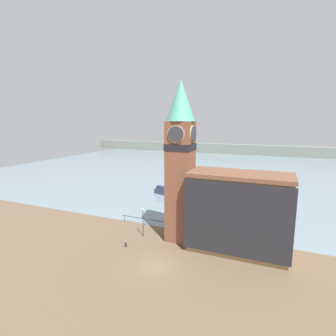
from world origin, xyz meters
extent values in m
plane|color=brown|center=(0.00, 0.00, 0.00)|extent=(160.00, 160.00, 0.00)
cube|color=gray|center=(0.00, 70.66, 0.00)|extent=(160.00, 120.00, 0.00)
cube|color=gray|center=(0.00, 110.66, 2.50)|extent=(180.00, 3.00, 5.00)
cube|color=#333338|center=(-6.89, 10.41, 1.05)|extent=(8.47, 0.08, 0.08)
cylinder|color=#333338|center=(-10.82, 10.41, 0.53)|extent=(0.07, 0.07, 1.05)
cylinder|color=#333338|center=(-6.89, 10.41, 0.53)|extent=(0.07, 0.07, 1.05)
cylinder|color=#333338|center=(-2.96, 10.41, 0.53)|extent=(0.07, 0.07, 1.05)
cube|color=brown|center=(0.02, 7.84, 8.32)|extent=(3.35, 3.35, 16.64)
cube|color=black|center=(0.02, 7.84, 13.24)|extent=(3.47, 3.47, 0.90)
cylinder|color=tan|center=(0.02, 6.10, 14.99)|extent=(2.32, 0.12, 2.32)
cylinder|color=#333338|center=(0.02, 6.02, 14.99)|extent=(2.11, 0.12, 2.11)
cylinder|color=tan|center=(1.76, 7.84, 14.99)|extent=(0.12, 2.32, 2.32)
cylinder|color=#333338|center=(1.84, 7.84, 14.99)|extent=(0.12, 2.11, 2.11)
cone|color=#51A88E|center=(0.02, 7.84, 19.36)|extent=(3.86, 3.86, 5.42)
cube|color=#A88451|center=(8.07, 7.66, 4.91)|extent=(12.28, 5.40, 9.81)
cube|color=brown|center=(8.07, 7.66, 10.06)|extent=(12.68, 5.80, 0.50)
cube|color=#232328|center=(8.07, 4.81, 5.10)|extent=(12.78, 0.30, 9.03)
cube|color=#B7B2A8|center=(-4.18, 20.79, 0.51)|extent=(6.45, 4.72, 1.01)
cube|color=#38383D|center=(-5.17, 21.33, 1.44)|extent=(3.08, 2.52, 0.85)
cube|color=#333856|center=(-11.24, 28.14, 0.55)|extent=(5.19, 2.87, 1.10)
cube|color=navy|center=(-12.10, 28.40, 1.47)|extent=(2.40, 1.63, 0.75)
cylinder|color=#2D2D33|center=(-5.81, 2.73, 0.26)|extent=(0.28, 0.28, 0.52)
sphere|color=#2D2D33|center=(-5.81, 2.73, 0.52)|extent=(0.29, 0.29, 0.29)
cylinder|color=black|center=(-5.21, 6.55, 2.00)|extent=(0.10, 0.10, 3.99)
sphere|color=silver|center=(-5.21, 6.55, 4.09)|extent=(0.32, 0.32, 0.32)
camera|label=1|loc=(12.09, -25.31, 16.67)|focal=28.00mm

